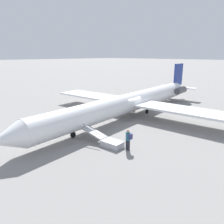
# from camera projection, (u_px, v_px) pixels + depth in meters

# --- Properties ---
(ground_plane) EXTENTS (600.00, 600.00, 0.00)m
(ground_plane) POSITION_uv_depth(u_px,v_px,m) (128.00, 117.00, 26.91)
(ground_plane) COLOR gray
(airplane_main) EXTENTS (32.98, 25.58, 5.94)m
(airplane_main) POSITION_uv_depth(u_px,v_px,m) (133.00, 102.00, 27.13)
(airplane_main) COLOR white
(airplane_main) RESTS_ON ground
(boarding_stairs) EXTENTS (1.41, 4.09, 1.55)m
(boarding_stairs) POSITION_uv_depth(u_px,v_px,m) (108.00, 141.00, 18.39)
(boarding_stairs) COLOR #B2B2B7
(boarding_stairs) RESTS_ON ground
(passenger) EXTENTS (0.36, 0.55, 1.74)m
(passenger) POSITION_uv_depth(u_px,v_px,m) (128.00, 138.00, 17.34)
(passenger) COLOR #23232D
(passenger) RESTS_ON ground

